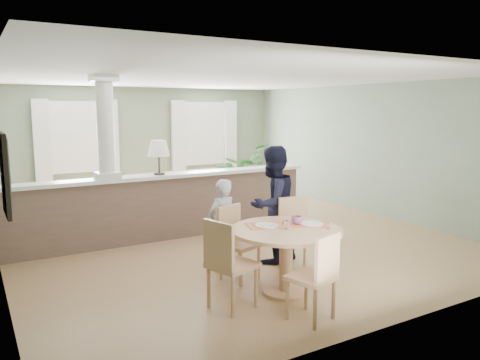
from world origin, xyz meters
TOP-DOWN VIEW (x-y plane):
  - ground at (0.00, 0.00)m, footprint 8.00×8.00m
  - room_shell at (-0.03, 0.63)m, footprint 7.02×8.02m
  - pony_wall at (-0.99, 0.20)m, footprint 5.32×0.38m
  - sofa at (-0.14, 1.56)m, footprint 3.12×1.36m
  - houseplant at (1.67, 2.09)m, footprint 1.66×1.63m
  - dining_table at (-0.59, -2.75)m, footprint 1.32×1.32m
  - chair_far_boy at (-0.85, -2.00)m, footprint 0.54×0.54m
  - chair_far_man at (0.02, -2.15)m, footprint 0.54×0.54m
  - chair_near at (-0.76, -3.53)m, footprint 0.53×0.53m
  - chair_side at (-1.43, -2.82)m, footprint 0.57×0.57m
  - child_person at (-0.86, -1.65)m, footprint 0.52×0.40m
  - man_person at (-0.06, -1.68)m, footprint 0.96×0.83m

SIDE VIEW (x-z plane):
  - ground at x=0.00m, z-range 0.00..0.00m
  - sofa at x=-0.14m, z-range 0.00..0.89m
  - chair_near at x=-0.76m, z-range 0.05..0.99m
  - chair_far_boy at x=-0.85m, z-range 0.05..1.00m
  - chair_far_man at x=0.02m, z-range 0.05..1.05m
  - chair_side at x=-1.43m, z-range 0.05..1.07m
  - child_person at x=-0.86m, z-range 0.00..1.26m
  - dining_table at x=-0.59m, z-range 0.18..1.08m
  - houseplant at x=1.67m, z-range 0.00..1.40m
  - pony_wall at x=-0.99m, z-range -0.64..2.06m
  - man_person at x=-0.06m, z-range 0.00..1.68m
  - room_shell at x=-0.03m, z-range 0.46..3.17m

